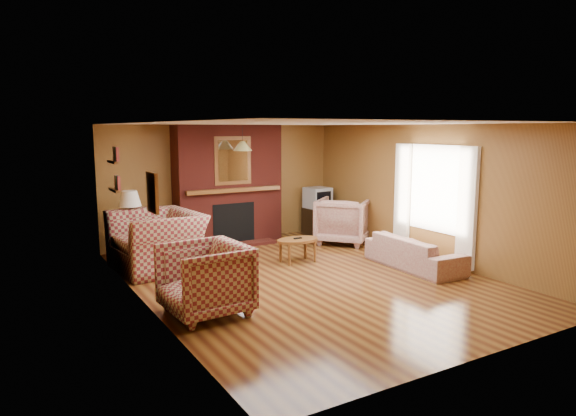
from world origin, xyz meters
TOP-DOWN VIEW (x-y plane):
  - floor at (0.00, 0.00)m, footprint 6.50×6.50m
  - ceiling at (0.00, 0.00)m, footprint 6.50×6.50m
  - wall_back at (0.00, 3.25)m, footprint 6.50×0.00m
  - wall_front at (0.00, -3.25)m, footprint 6.50×0.00m
  - wall_left at (-2.50, 0.00)m, footprint 0.00×6.50m
  - wall_right at (2.50, 0.00)m, footprint 0.00×6.50m
  - fireplace at (0.00, 2.98)m, footprint 2.20×0.82m
  - window_right at (2.45, -0.20)m, footprint 0.10×1.85m
  - bookshelf at (-2.44, 1.90)m, footprint 0.09×0.55m
  - botanical_print at (-2.47, -0.30)m, footprint 0.05×0.40m
  - pendant_light at (0.00, 2.30)m, footprint 0.36×0.36m
  - plaid_loveseat at (-1.85, 1.77)m, footprint 1.42×1.59m
  - plaid_armchair at (-1.95, -0.64)m, footprint 1.06×1.03m
  - floral_sofa at (1.90, -0.36)m, footprint 0.81×1.86m
  - floral_armchair at (2.00, 1.79)m, footprint 1.41×1.41m
  - coffee_table at (0.39, 0.94)m, footprint 0.78×0.48m
  - side_table at (-2.10, 2.45)m, footprint 0.51×0.51m
  - table_lamp at (-2.10, 2.45)m, footprint 0.39×0.39m
  - tv_stand at (2.05, 2.80)m, footprint 0.57×0.52m
  - crt_tv at (2.05, 2.79)m, footprint 0.53×0.53m

SIDE VIEW (x-z plane):
  - floor at x=0.00m, z-range 0.00..0.00m
  - floral_sofa at x=1.90m, z-range 0.00..0.53m
  - tv_stand at x=2.05m, z-range 0.00..0.59m
  - side_table at x=-2.10m, z-range 0.00..0.62m
  - coffee_table at x=0.39m, z-range 0.14..0.58m
  - plaid_armchair at x=-1.95m, z-range 0.00..0.91m
  - floral_armchair at x=2.00m, z-range 0.00..0.93m
  - plaid_loveseat at x=-1.85m, z-range 0.00..0.96m
  - crt_tv at x=2.05m, z-range 0.59..1.04m
  - table_lamp at x=-2.10m, z-range 0.66..1.30m
  - window_right at x=2.45m, z-range 0.13..2.13m
  - fireplace at x=0.00m, z-range -0.02..2.38m
  - wall_back at x=0.00m, z-range -2.05..4.45m
  - wall_front at x=0.00m, z-range -2.05..4.45m
  - wall_left at x=-2.50m, z-range -2.05..4.45m
  - wall_right at x=2.50m, z-range -2.05..4.45m
  - botanical_print at x=-2.47m, z-range 1.30..1.80m
  - bookshelf at x=-2.44m, z-range 1.31..2.02m
  - pendant_light at x=0.00m, z-range 1.76..2.24m
  - ceiling at x=0.00m, z-range 2.40..2.40m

